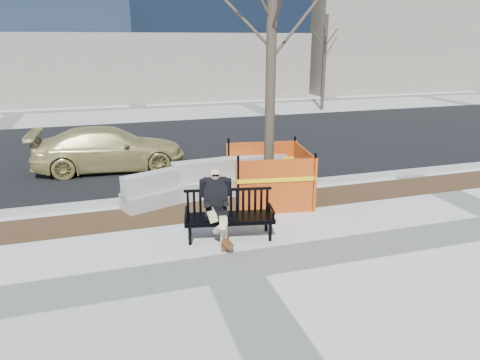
% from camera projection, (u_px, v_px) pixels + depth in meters
% --- Properties ---
extents(ground, '(120.00, 120.00, 0.00)m').
position_uv_depth(ground, '(230.00, 266.00, 7.32)').
color(ground, beige).
rests_on(ground, ground).
extents(mulch_strip, '(40.00, 1.20, 0.02)m').
position_uv_depth(mulch_strip, '(198.00, 211.00, 9.68)').
color(mulch_strip, '#47301C').
rests_on(mulch_strip, ground).
extents(asphalt_street, '(60.00, 10.40, 0.01)m').
position_uv_depth(asphalt_street, '(162.00, 148.00, 15.31)').
color(asphalt_street, black).
rests_on(asphalt_street, ground).
extents(curb, '(60.00, 0.25, 0.12)m').
position_uv_depth(curb, '(190.00, 195.00, 10.53)').
color(curb, '#9E9B93').
rests_on(curb, ground).
extents(bench, '(1.82, 0.94, 0.93)m').
position_uv_depth(bench, '(229.00, 237.00, 8.39)').
color(bench, black).
rests_on(bench, ground).
extents(seated_man, '(0.76, 1.07, 1.37)m').
position_uv_depth(seated_man, '(217.00, 237.00, 8.41)').
color(seated_man, black).
rests_on(seated_man, ground).
extents(tree_fence, '(3.06, 3.06, 6.70)m').
position_uv_depth(tree_fence, '(268.00, 200.00, 10.34)').
color(tree_fence, '#E2501A').
rests_on(tree_fence, ground).
extents(sedan, '(4.34, 1.91, 1.24)m').
position_uv_depth(sedan, '(112.00, 169.00, 12.79)').
color(sedan, tan).
rests_on(sedan, ground).
extents(jersey_barrier_left, '(2.85, 1.54, 0.81)m').
position_uv_depth(jersey_barrier_left, '(181.00, 199.00, 10.40)').
color(jersey_barrier_left, '#9A9890').
rests_on(jersey_barrier_left, ground).
extents(jersey_barrier_right, '(3.21, 0.87, 0.91)m').
position_uv_depth(jersey_barrier_right, '(236.00, 192.00, 10.89)').
color(jersey_barrier_right, '#9D9B93').
rests_on(jersey_barrier_right, ground).
extents(far_tree_right, '(2.25, 2.25, 5.27)m').
position_uv_depth(far_tree_right, '(322.00, 110.00, 23.58)').
color(far_tree_right, '#43352B').
rests_on(far_tree_right, ground).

